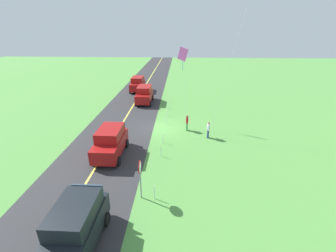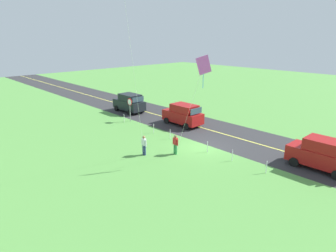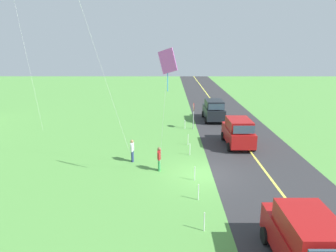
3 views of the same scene
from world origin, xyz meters
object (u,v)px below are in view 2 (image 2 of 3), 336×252
object	(u,v)px
stop_sign	(130,105)
person_adult_near	(175,144)
car_parked_east_near	(129,103)
person_adult_companion	(144,145)
kite_red_low	(203,67)
car_suv_foreground	(183,114)
car_parked_west_near	(323,154)

from	to	relation	value
stop_sign	person_adult_near	distance (m)	10.56
car_parked_east_near	person_adult_near	xyz separation A→B (m)	(-13.57, 5.42, -0.29)
person_adult_companion	kite_red_low	xyz separation A→B (m)	(-3.69, -2.47, 6.13)
person_adult_near	kite_red_low	distance (m)	6.51
car_parked_east_near	person_adult_companion	bearing A→B (deg)	148.53
car_parked_east_near	kite_red_low	size ratio (longest dim) A/B	0.56
person_adult_near	car_suv_foreground	bearing A→B (deg)	109.45
car_parked_east_near	car_parked_west_near	bearing A→B (deg)	-179.67
car_parked_east_near	person_adult_near	size ratio (longest dim) A/B	2.75
stop_sign	kite_red_low	bearing A→B (deg)	168.74
stop_sign	person_adult_near	xyz separation A→B (m)	(-10.09, 2.98, -0.94)
stop_sign	person_adult_companion	bearing A→B (deg)	150.08
car_parked_east_near	person_adult_companion	distance (m)	14.07
person_adult_companion	kite_red_low	bearing A→B (deg)	123.50
car_suv_foreground	car_parked_west_near	bearing A→B (deg)	177.37
car_suv_foreground	person_adult_companion	size ratio (longest dim) A/B	2.75
car_parked_east_near	stop_sign	world-z (taller)	stop_sign
person_adult_companion	kite_red_low	size ratio (longest dim) A/B	0.20
car_parked_west_near	stop_sign	size ratio (longest dim) A/B	1.72
person_adult_near	person_adult_companion	xyz separation A→B (m)	(1.57, 1.92, 0.00)
car_parked_west_near	kite_red_low	xyz separation A→B (m)	(6.91, 5.00, 5.84)
car_parked_west_near	stop_sign	distance (m)	19.30
car_parked_west_near	person_adult_near	bearing A→B (deg)	31.62
car_suv_foreground	stop_sign	distance (m)	5.97
car_parked_west_near	person_adult_near	world-z (taller)	car_parked_west_near
kite_red_low	person_adult_near	bearing A→B (deg)	14.62
car_parked_east_near	stop_sign	xyz separation A→B (m)	(-3.48, 2.44, 0.65)
car_suv_foreground	person_adult_near	xyz separation A→B (m)	(-5.10, 6.21, -0.29)
person_adult_near	kite_red_low	world-z (taller)	kite_red_low
car_suv_foreground	person_adult_near	world-z (taller)	car_suv_foreground
person_adult_companion	car_parked_east_near	bearing A→B (deg)	-121.79
person_adult_companion	kite_red_low	distance (m)	7.57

